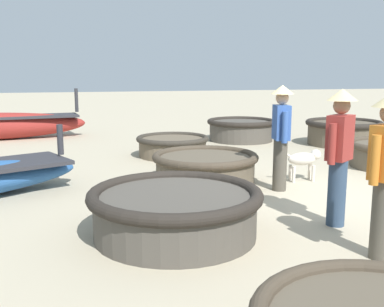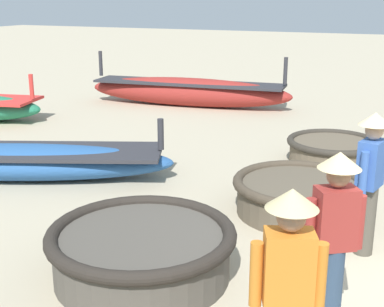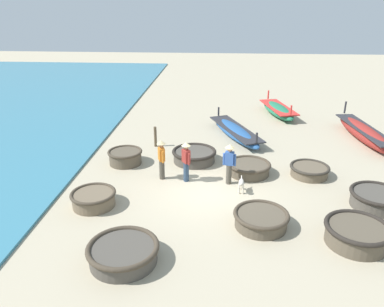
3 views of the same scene
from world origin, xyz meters
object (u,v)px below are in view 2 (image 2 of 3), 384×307
Objects in this scene: fisherman_with_hat at (334,233)px; fisherman_standing_left at (287,285)px; long_boat_green_hull at (188,91)px; coracle_upturned at (299,194)px; coracle_far_left at (333,150)px; long_boat_red_hull at (16,161)px; coracle_front_right at (142,250)px; fisherman_crouching at (370,175)px.

fisherman_with_hat is 1.01m from fisherman_standing_left.
fisherman_standing_left reaches higher than long_boat_green_hull.
coracle_upturned is at bearing 11.46° from fisherman_standing_left.
fisherman_with_hat is (-5.08, -0.85, 0.71)m from coracle_far_left.
long_boat_red_hull is (-0.42, 4.57, 0.02)m from coracle_upturned.
coracle_front_right is 1.20× the size of fisherman_crouching.
coracle_far_left is 5.20m from fisherman_with_hat.
fisherman_standing_left reaches higher than coracle_upturned.
fisherman_standing_left is (-1.19, -1.84, 0.65)m from coracle_front_right.
coracle_far_left is 0.89× the size of coracle_upturned.
fisherman_standing_left is at bearing -151.92° from long_boat_green_hull.
long_boat_green_hull is at bearing 50.45° from coracle_far_left.
long_boat_red_hull reaches higher than coracle_front_right.
coracle_far_left is 5.88m from long_boat_green_hull.
coracle_front_right is 1.23× the size of coracle_far_left.
long_boat_red_hull is at bearing 60.34° from coracle_front_right.
long_boat_green_hull reaches higher than coracle_front_right.
coracle_upturned is at bearing 179.55° from coracle_far_left.
coracle_front_right is 0.35× the size of long_boat_green_hull.
coracle_front_right is 1.10× the size of coracle_upturned.
long_boat_red_hull is at bearing 85.39° from fisherman_crouching.
fisherman_crouching reaches higher than long_boat_green_hull.
fisherman_with_hat is at bearing -170.49° from coracle_far_left.
coracle_front_right reaches higher than coracle_far_left.
long_boat_green_hull is 11.15m from fisherman_standing_left.
coracle_far_left is at bearing -57.54° from long_boat_red_hull.
coracle_far_left is at bearing -13.06° from coracle_front_right.
long_boat_red_hull is 3.10× the size of fisherman_standing_left.
long_boat_red_hull is at bearing 122.46° from coracle_far_left.
fisherman_crouching is at bearing -142.36° from long_boat_green_hull.
fisherman_crouching reaches higher than coracle_far_left.
coracle_front_right is 5.02m from coracle_far_left.
coracle_far_left is 6.16m from fisherman_standing_left.
fisherman_with_hat is 1.00× the size of fisherman_standing_left.
long_boat_green_hull is (6.67, -0.05, 0.10)m from long_boat_red_hull.
coracle_front_right is 1.20× the size of fisherman_with_hat.
coracle_front_right is at bearing -158.49° from long_boat_green_hull.
coracle_far_left is 5.44m from long_boat_red_hull.
coracle_front_right reaches higher than coracle_upturned.
fisherman_with_hat and fisherman_standing_left have the same top height.
fisherman_standing_left reaches higher than long_boat_red_hull.
fisherman_with_hat reaches higher than coracle_upturned.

